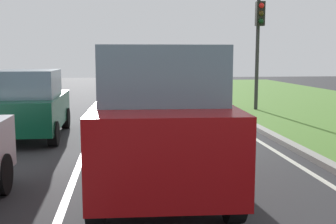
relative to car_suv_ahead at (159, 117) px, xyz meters
name	(u,v)px	position (x,y,z in m)	size (l,w,h in m)	color
ground_plane	(116,132)	(-0.75, 5.04, -1.17)	(60.00, 60.00, 0.00)	#2D2D30
lane_line_center	(91,133)	(-1.45, 5.04, -1.16)	(0.12, 32.00, 0.01)	silver
lane_line_right_edge	(241,130)	(2.85, 5.04, -1.16)	(0.12, 32.00, 0.01)	silver
curb_right	(257,128)	(3.35, 5.04, -1.11)	(0.24, 48.00, 0.12)	#9E9B93
car_suv_ahead	(159,117)	(0.00, 0.00, 0.00)	(2.12, 4.57, 2.28)	maroon
car_hatchback_far	(30,104)	(-2.99, 4.58, -0.28)	(1.78, 3.72, 1.78)	#0C472D
traffic_light_near_right	(259,33)	(4.64, 8.97, 1.83)	(0.32, 0.50, 4.47)	#2D2D2D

